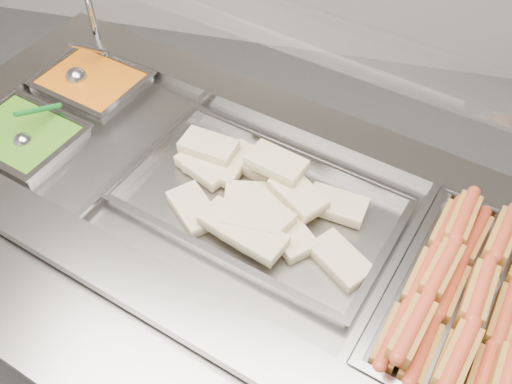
% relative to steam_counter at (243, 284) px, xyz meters
% --- Properties ---
extents(steam_counter, '(2.23, 1.49, 0.98)m').
position_rel_steam_counter_xyz_m(steam_counter, '(0.00, 0.00, 0.00)').
color(steam_counter, slate).
rests_on(steam_counter, ground).
extents(tray_rail, '(1.95, 0.96, 0.06)m').
position_rel_steam_counter_xyz_m(tray_rail, '(-0.17, -0.53, 0.44)').
color(tray_rail, gray).
rests_on(tray_rail, steam_counter).
extents(sneeze_guard, '(1.81, 0.85, 0.48)m').
position_rel_steam_counter_xyz_m(sneeze_guard, '(0.07, 0.23, 0.89)').
color(sneeze_guard, silver).
rests_on(sneeze_guard, steam_counter).
extents(pan_hotdogs, '(0.54, 0.68, 0.11)m').
position_rel_steam_counter_xyz_m(pan_hotdogs, '(0.65, -0.21, 0.45)').
color(pan_hotdogs, gray).
rests_on(pan_hotdogs, steam_counter).
extents(pan_wraps, '(0.84, 0.64, 0.08)m').
position_rel_steam_counter_xyz_m(pan_wraps, '(0.06, -0.02, 0.46)').
color(pan_wraps, gray).
rests_on(pan_wraps, steam_counter).
extents(pan_beans, '(0.39, 0.35, 0.11)m').
position_rel_steam_counter_xyz_m(pan_beans, '(-0.62, 0.37, 0.45)').
color(pan_beans, gray).
rests_on(pan_beans, steam_counter).
extents(pan_peas, '(0.39, 0.35, 0.11)m').
position_rel_steam_counter_xyz_m(pan_peas, '(-0.72, 0.07, 0.45)').
color(pan_peas, gray).
rests_on(pan_peas, steam_counter).
extents(hotdogs_in_buns, '(0.42, 0.63, 0.13)m').
position_rel_steam_counter_xyz_m(hotdogs_in_buns, '(0.63, -0.22, 0.50)').
color(hotdogs_in_buns, '#8F5D1E').
rests_on(hotdogs_in_buns, pan_hotdogs).
extents(tortilla_wraps, '(0.62, 0.45, 0.10)m').
position_rel_steam_counter_xyz_m(tortilla_wraps, '(0.06, -0.03, 0.50)').
color(tortilla_wraps, beige).
rests_on(tortilla_wraps, pan_wraps).
extents(ladle, '(0.10, 0.20, 0.17)m').
position_rel_steam_counter_xyz_m(ladle, '(-0.67, 0.36, 0.50)').
color(ladle, '#ADAEB2').
rests_on(ladle, pan_beans).
extents(serving_spoon, '(0.09, 0.19, 0.14)m').
position_rel_steam_counter_xyz_m(serving_spoon, '(-0.69, 0.05, 0.50)').
color(serving_spoon, '#ADAEB2').
rests_on(serving_spoon, pan_peas).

